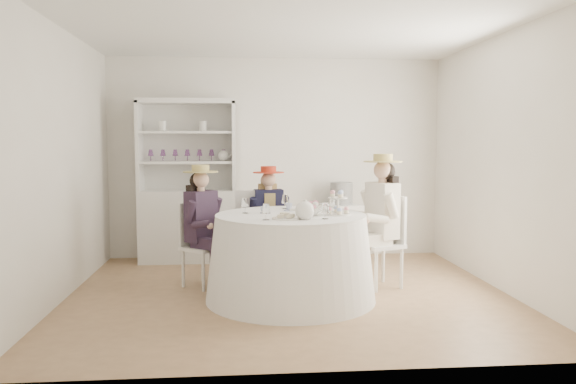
{
  "coord_description": "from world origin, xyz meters",
  "views": [
    {
      "loc": [
        -0.5,
        -5.66,
        1.56
      ],
      "look_at": [
        0.0,
        0.1,
        1.05
      ],
      "focal_mm": 35.0,
      "sensor_mm": 36.0,
      "label": 1
    }
  ],
  "objects": [
    {
      "name": "spare_chair",
      "position": [
        -0.36,
        0.98,
        0.54
      ],
      "size": [
        0.42,
        0.42,
        1.01
      ],
      "rotation": [
        0.0,
        0.0,
        3.12
      ],
      "color": "silver",
      "rests_on": "ground"
    },
    {
      "name": "wall_right",
      "position": [
        2.25,
        0.0,
        1.35
      ],
      "size": [
        0.0,
        4.5,
        4.5
      ],
      "primitive_type": "plane",
      "rotation": [
        1.57,
        0.0,
        -1.57
      ],
      "color": "silver",
      "rests_on": "ground"
    },
    {
      "name": "side_table",
      "position": [
        0.86,
        1.74,
        0.37
      ],
      "size": [
        0.61,
        0.61,
        0.73
      ],
      "primitive_type": "cube",
      "rotation": [
        0.0,
        0.0,
        0.37
      ],
      "color": "silver",
      "rests_on": "ground"
    },
    {
      "name": "sandwich_plate",
      "position": [
        -0.07,
        -0.53,
        0.87
      ],
      "size": [
        0.26,
        0.26,
        0.06
      ],
      "rotation": [
        0.0,
        0.0,
        0.09
      ],
      "color": "white",
      "rests_on": "tea_table"
    },
    {
      "name": "hutch",
      "position": [
        -1.17,
        1.77,
        0.75
      ],
      "size": [
        1.42,
        0.9,
        2.12
      ],
      "rotation": [
        0.0,
        0.0,
        0.37
      ],
      "color": "silver",
      "rests_on": "ground"
    },
    {
      "name": "teacup_c",
      "position": [
        0.22,
        -0.06,
        0.89
      ],
      "size": [
        0.1,
        0.1,
        0.06
      ],
      "primitive_type": "imported",
      "rotation": [
        0.0,
        0.0,
        0.43
      ],
      "color": "white",
      "rests_on": "tea_table"
    },
    {
      "name": "guest_left",
      "position": [
        -0.9,
        0.39,
        0.75
      ],
      "size": [
        0.57,
        0.55,
        1.32
      ],
      "rotation": [
        0.0,
        0.0,
        0.86
      ],
      "color": "silver",
      "rests_on": "ground"
    },
    {
      "name": "wall_back",
      "position": [
        0.0,
        2.0,
        1.35
      ],
      "size": [
        4.5,
        0.0,
        4.5
      ],
      "primitive_type": "plane",
      "rotation": [
        1.57,
        0.0,
        0.0
      ],
      "color": "silver",
      "rests_on": "ground"
    },
    {
      "name": "flower_bowl",
      "position": [
        0.18,
        -0.29,
        0.88
      ],
      "size": [
        0.26,
        0.26,
        0.06
      ],
      "primitive_type": "imported",
      "rotation": [
        0.0,
        0.0,
        -0.18
      ],
      "color": "white",
      "rests_on": "tea_table"
    },
    {
      "name": "tea_table",
      "position": [
        0.0,
        -0.19,
        0.42
      ],
      "size": [
        1.69,
        1.69,
        0.85
      ],
      "rotation": [
        0.0,
        0.0,
        -0.34
      ],
      "color": "white",
      "rests_on": "ground"
    },
    {
      "name": "table_teapot",
      "position": [
        0.1,
        -0.56,
        0.94
      ],
      "size": [
        0.25,
        0.18,
        0.19
      ],
      "rotation": [
        0.0,
        0.0,
        -0.38
      ],
      "color": "white",
      "rests_on": "tea_table"
    },
    {
      "name": "teacup_b",
      "position": [
        0.01,
        0.09,
        0.89
      ],
      "size": [
        0.1,
        0.1,
        0.07
      ],
      "primitive_type": "imported",
      "rotation": [
        0.0,
        0.0,
        0.42
      ],
      "color": "white",
      "rests_on": "tea_table"
    },
    {
      "name": "guest_mid",
      "position": [
        -0.16,
        0.87,
        0.73
      ],
      "size": [
        0.47,
        0.49,
        1.29
      ],
      "rotation": [
        0.0,
        0.0,
        0.12
      ],
      "color": "silver",
      "rests_on": "ground"
    },
    {
      "name": "hatbox",
      "position": [
        0.86,
        1.74,
        0.88
      ],
      "size": [
        0.32,
        0.32,
        0.3
      ],
      "primitive_type": "cylinder",
      "rotation": [
        0.0,
        0.0,
        -0.06
      ],
      "color": "black",
      "rests_on": "side_table"
    },
    {
      "name": "cupcake_stand",
      "position": [
        0.46,
        -0.28,
        0.94
      ],
      "size": [
        0.25,
        0.25,
        0.23
      ],
      "rotation": [
        0.0,
        0.0,
        0.24
      ],
      "color": "white",
      "rests_on": "tea_table"
    },
    {
      "name": "guest_right",
      "position": [
        1.0,
        0.19,
        0.81
      ],
      "size": [
        0.6,
        0.54,
        1.44
      ],
      "rotation": [
        0.0,
        0.0,
        -1.2
      ],
      "color": "silver",
      "rests_on": "ground"
    },
    {
      "name": "stemware_set",
      "position": [
        0.0,
        -0.19,
        0.93
      ],
      "size": [
        0.97,
        0.93,
        0.15
      ],
      "color": "white",
      "rests_on": "tea_table"
    },
    {
      "name": "wall_front",
      "position": [
        0.0,
        -2.0,
        1.35
      ],
      "size": [
        4.5,
        0.0,
        4.5
      ],
      "primitive_type": "plane",
      "rotation": [
        -1.57,
        0.0,
        0.0
      ],
      "color": "silver",
      "rests_on": "ground"
    },
    {
      "name": "ground",
      "position": [
        0.0,
        0.0,
        0.0
      ],
      "size": [
        4.5,
        4.5,
        0.0
      ],
      "primitive_type": "plane",
      "color": "#8E6947",
      "rests_on": "ground"
    },
    {
      "name": "ceiling",
      "position": [
        0.0,
        0.0,
        2.7
      ],
      "size": [
        4.5,
        4.5,
        0.0
      ],
      "primitive_type": "plane",
      "rotation": [
        3.14,
        0.0,
        0.0
      ],
      "color": "white",
      "rests_on": "wall_back"
    },
    {
      "name": "flower_arrangement",
      "position": [
        0.2,
        -0.25,
        0.94
      ],
      "size": [
        0.18,
        0.18,
        0.07
      ],
      "rotation": [
        0.0,
        0.0,
        -0.3
      ],
      "color": "#CB6580",
      "rests_on": "tea_table"
    },
    {
      "name": "teacup_a",
      "position": [
        -0.25,
        -0.09,
        0.89
      ],
      "size": [
        0.1,
        0.1,
        0.06
      ],
      "primitive_type": "imported",
      "rotation": [
        0.0,
        0.0,
        0.28
      ],
      "color": "white",
      "rests_on": "tea_table"
    },
    {
      "name": "wall_left",
      "position": [
        -2.25,
        0.0,
        1.35
      ],
      "size": [
        0.0,
        4.5,
        4.5
      ],
      "primitive_type": "plane",
      "rotation": [
        1.57,
        0.0,
        1.57
      ],
      "color": "silver",
      "rests_on": "ground"
    }
  ]
}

